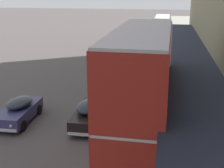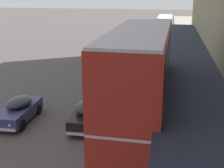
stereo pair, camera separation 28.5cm
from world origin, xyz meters
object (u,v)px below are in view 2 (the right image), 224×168
(transit_bus_kerbside_far, at_px, (139,92))
(sedan_far_back, at_px, (19,110))
(sedan_second_mid, at_px, (142,30))
(fire_hydrant, at_px, (190,125))
(sedan_trailing_near, at_px, (89,113))
(sedan_oncoming_front, at_px, (132,46))
(transit_bus_kerbside_front, at_px, (161,50))
(transit_bus_kerbside_rear, at_px, (165,24))

(transit_bus_kerbside_far, bearing_deg, sedan_far_back, 159.30)
(transit_bus_kerbside_far, xyz_separation_m, sedan_second_mid, (-3.71, 42.64, -2.62))
(sedan_far_back, bearing_deg, fire_hydrant, 0.60)
(sedan_trailing_near, xyz_separation_m, sedan_oncoming_front, (-0.17, 23.18, -0.05))
(fire_hydrant, bearing_deg, sedan_oncoming_front, 104.82)
(sedan_far_back, distance_m, fire_hydrant, 10.53)
(sedan_trailing_near, xyz_separation_m, sedan_second_mid, (-0.42, 39.47, 0.01))
(transit_bus_kerbside_far, relative_size, sedan_oncoming_front, 2.15)
(sedan_oncoming_front, xyz_separation_m, sedan_far_back, (-4.37, -23.39, -0.00))
(transit_bus_kerbside_front, relative_size, transit_bus_kerbside_rear, 1.21)
(sedan_second_mid, distance_m, fire_hydrant, 40.09)
(transit_bus_kerbside_rear, height_order, sedan_second_mid, transit_bus_kerbside_rear)
(transit_bus_kerbside_rear, xyz_separation_m, sedan_oncoming_front, (-3.73, -17.30, -1.11))
(transit_bus_kerbside_rear, relative_size, sedan_far_back, 2.18)
(sedan_trailing_near, distance_m, sedan_oncoming_front, 23.18)
(transit_bus_kerbside_far, xyz_separation_m, sedan_far_back, (-7.82, 2.95, -2.68))
(transit_bus_kerbside_front, relative_size, sedan_trailing_near, 2.56)
(transit_bus_kerbside_far, distance_m, fire_hydrant, 5.02)
(transit_bus_kerbside_front, relative_size, sedan_far_back, 2.64)
(transit_bus_kerbside_rear, bearing_deg, sedan_far_back, -101.25)
(sedan_trailing_near, height_order, sedan_far_back, sedan_trailing_near)
(transit_bus_kerbside_front, bearing_deg, transit_bus_kerbside_rear, 90.40)
(sedan_trailing_near, height_order, sedan_second_mid, sedan_second_mid)
(transit_bus_kerbside_rear, height_order, sedan_trailing_near, transit_bus_kerbside_rear)
(transit_bus_kerbside_front, xyz_separation_m, sedan_trailing_near, (-3.74, -14.66, -1.18))
(transit_bus_kerbside_front, bearing_deg, sedan_far_back, -119.07)
(transit_bus_kerbside_rear, relative_size, fire_hydrant, 13.52)
(sedan_oncoming_front, relative_size, sedan_second_mid, 1.01)
(transit_bus_kerbside_rear, bearing_deg, sedan_oncoming_front, -102.16)
(transit_bus_kerbside_rear, height_order, fire_hydrant, transit_bus_kerbside_rear)
(transit_bus_kerbside_front, height_order, sedan_trailing_near, transit_bus_kerbside_front)
(transit_bus_kerbside_rear, xyz_separation_m, sedan_far_back, (-8.09, -40.69, -1.11))
(transit_bus_kerbside_front, distance_m, transit_bus_kerbside_rear, 25.81)
(sedan_trailing_near, xyz_separation_m, fire_hydrant, (5.99, -0.10, -0.28))
(transit_bus_kerbside_front, distance_m, fire_hydrant, 15.01)
(sedan_trailing_near, relative_size, sedan_oncoming_front, 1.01)
(sedan_trailing_near, distance_m, fire_hydrant, 6.00)
(sedan_trailing_near, relative_size, sedan_second_mid, 1.02)
(transit_bus_kerbside_front, xyz_separation_m, fire_hydrant, (2.25, -14.77, -1.47))
(transit_bus_kerbside_front, bearing_deg, transit_bus_kerbside_far, -91.47)
(transit_bus_kerbside_far, distance_m, sedan_second_mid, 42.88)
(transit_bus_kerbside_front, height_order, sedan_far_back, transit_bus_kerbside_front)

